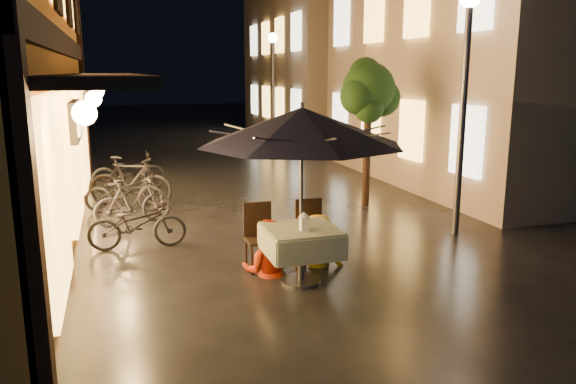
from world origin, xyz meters
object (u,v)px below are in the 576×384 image
object	(u,v)px
streetlamp_near	(466,67)
patio_umbrella	(302,126)
bicycle_0	(137,224)
person_orange	(267,220)
person_yellow	(318,216)
cafe_table	(301,241)
table_lantern	(304,220)

from	to	relation	value
streetlamp_near	patio_umbrella	xyz separation A→B (m)	(-3.39, -1.42, -0.77)
bicycle_0	person_orange	bearing A→B (deg)	-132.94
streetlamp_near	patio_umbrella	distance (m)	3.76
patio_umbrella	person_yellow	xyz separation A→B (m)	(0.47, 0.60, -1.40)
cafe_table	table_lantern	size ratio (longest dim) A/B	3.96
table_lantern	person_orange	bearing A→B (deg)	118.47
streetlamp_near	person_yellow	world-z (taller)	streetlamp_near
cafe_table	person_yellow	size ratio (longest dim) A/B	0.66
cafe_table	streetlamp_near	bearing A→B (deg)	22.66
person_yellow	bicycle_0	world-z (taller)	person_yellow
cafe_table	bicycle_0	xyz separation A→B (m)	(-2.08, 2.22, -0.17)
patio_umbrella	table_lantern	size ratio (longest dim) A/B	11.02
cafe_table	patio_umbrella	bearing A→B (deg)	0.00
streetlamp_near	bicycle_0	world-z (taller)	streetlamp_near
streetlamp_near	patio_umbrella	size ratio (longest dim) A/B	1.54
table_lantern	person_orange	world-z (taller)	person_orange
cafe_table	bicycle_0	distance (m)	3.05
table_lantern	person_yellow	xyz separation A→B (m)	(0.47, 0.72, -0.17)
person_orange	person_yellow	distance (m)	0.82
cafe_table	person_yellow	world-z (taller)	person_yellow
table_lantern	streetlamp_near	bearing A→B (deg)	24.47
person_orange	person_yellow	size ratio (longest dim) A/B	1.04
streetlamp_near	bicycle_0	size ratio (longest dim) A/B	2.69
patio_umbrella	bicycle_0	size ratio (longest dim) A/B	1.75
streetlamp_near	person_orange	world-z (taller)	streetlamp_near
patio_umbrella	person_orange	bearing A→B (deg)	124.21
person_yellow	cafe_table	bearing A→B (deg)	66.07
cafe_table	bicycle_0	world-z (taller)	bicycle_0
cafe_table	person_yellow	distance (m)	0.78
streetlamp_near	table_lantern	size ratio (longest dim) A/B	16.92
cafe_table	bicycle_0	bearing A→B (deg)	133.06
patio_umbrella	person_yellow	size ratio (longest dim) A/B	1.83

